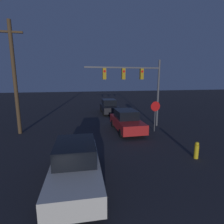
{
  "coord_description": "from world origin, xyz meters",
  "views": [
    {
      "loc": [
        -2.3,
        -0.15,
        4.23
      ],
      "look_at": [
        0.0,
        10.33,
        2.19
      ],
      "focal_mm": 28.0,
      "sensor_mm": 36.0,
      "label": 1
    }
  ],
  "objects_px": {
    "car_near": "(76,164)",
    "utility_pole": "(15,77)",
    "car_mid": "(126,121)",
    "stop_sign": "(155,110)",
    "traffic_signal_mast": "(137,81)",
    "car_far": "(109,106)",
    "fire_hydrant": "(196,150)"
  },
  "relations": [
    {
      "from": "car_far",
      "to": "fire_hydrant",
      "type": "height_order",
      "value": "car_far"
    },
    {
      "from": "stop_sign",
      "to": "utility_pole",
      "type": "distance_m",
      "value": 11.06
    },
    {
      "from": "traffic_signal_mast",
      "to": "utility_pole",
      "type": "distance_m",
      "value": 9.6
    },
    {
      "from": "stop_sign",
      "to": "car_mid",
      "type": "bearing_deg",
      "value": 162.83
    },
    {
      "from": "car_near",
      "to": "utility_pole",
      "type": "xyz_separation_m",
      "value": [
        -4.21,
        7.8,
        3.51
      ]
    },
    {
      "from": "car_mid",
      "to": "car_far",
      "type": "distance_m",
      "value": 7.79
    },
    {
      "from": "traffic_signal_mast",
      "to": "stop_sign",
      "type": "bearing_deg",
      "value": -58.06
    },
    {
      "from": "car_near",
      "to": "stop_sign",
      "type": "bearing_deg",
      "value": -134.09
    },
    {
      "from": "utility_pole",
      "to": "car_mid",
      "type": "bearing_deg",
      "value": -7.43
    },
    {
      "from": "stop_sign",
      "to": "car_near",
      "type": "bearing_deg",
      "value": -136.66
    },
    {
      "from": "utility_pole",
      "to": "car_far",
      "type": "bearing_deg",
      "value": 38.09
    },
    {
      "from": "car_far",
      "to": "traffic_signal_mast",
      "type": "bearing_deg",
      "value": 101.33
    },
    {
      "from": "car_mid",
      "to": "stop_sign",
      "type": "xyz_separation_m",
      "value": [
        2.19,
        -0.68,
        0.91
      ]
    },
    {
      "from": "traffic_signal_mast",
      "to": "stop_sign",
      "type": "relative_size",
      "value": 2.65
    },
    {
      "from": "car_mid",
      "to": "stop_sign",
      "type": "height_order",
      "value": "stop_sign"
    },
    {
      "from": "car_far",
      "to": "fire_hydrant",
      "type": "bearing_deg",
      "value": 101.1
    },
    {
      "from": "fire_hydrant",
      "to": "car_far",
      "type": "bearing_deg",
      "value": 98.61
    },
    {
      "from": "car_near",
      "to": "utility_pole",
      "type": "bearing_deg",
      "value": -59.04
    },
    {
      "from": "stop_sign",
      "to": "utility_pole",
      "type": "relative_size",
      "value": 0.29
    },
    {
      "from": "traffic_signal_mast",
      "to": "stop_sign",
      "type": "distance_m",
      "value": 3.01
    },
    {
      "from": "car_near",
      "to": "stop_sign",
      "type": "height_order",
      "value": "stop_sign"
    },
    {
      "from": "car_mid",
      "to": "utility_pole",
      "type": "relative_size",
      "value": 0.57
    },
    {
      "from": "fire_hydrant",
      "to": "stop_sign",
      "type": "bearing_deg",
      "value": 89.82
    },
    {
      "from": "car_near",
      "to": "stop_sign",
      "type": "relative_size",
      "value": 1.94
    },
    {
      "from": "car_far",
      "to": "utility_pole",
      "type": "bearing_deg",
      "value": 40.58
    },
    {
      "from": "car_mid",
      "to": "traffic_signal_mast",
      "type": "distance_m",
      "value": 3.58
    },
    {
      "from": "car_near",
      "to": "car_mid",
      "type": "relative_size",
      "value": 1.01
    },
    {
      "from": "stop_sign",
      "to": "fire_hydrant",
      "type": "distance_m",
      "value": 5.23
    },
    {
      "from": "car_far",
      "to": "traffic_signal_mast",
      "type": "height_order",
      "value": "traffic_signal_mast"
    },
    {
      "from": "traffic_signal_mast",
      "to": "fire_hydrant",
      "type": "height_order",
      "value": "traffic_signal_mast"
    },
    {
      "from": "traffic_signal_mast",
      "to": "utility_pole",
      "type": "height_order",
      "value": "utility_pole"
    },
    {
      "from": "car_mid",
      "to": "stop_sign",
      "type": "relative_size",
      "value": 1.92
    }
  ]
}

